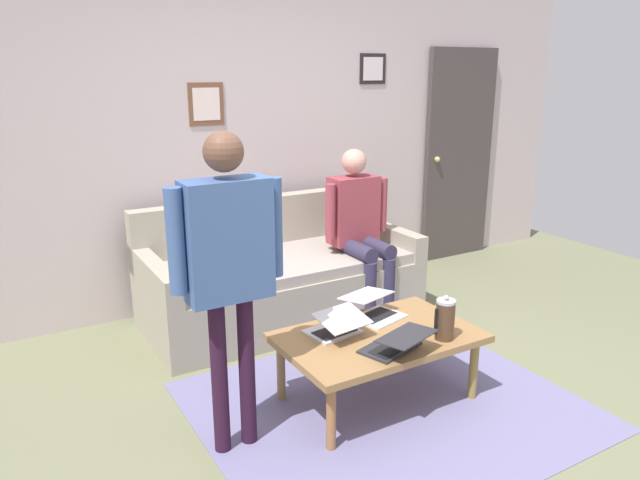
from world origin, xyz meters
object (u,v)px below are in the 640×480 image
person_standing (228,255)px  coffee_table (378,341)px  laptop_right (396,343)px  laptop_left (374,309)px  couch (280,279)px  person_seated (359,223)px  interior_door (459,156)px  french_press (445,319)px  laptop_center (336,327)px

person_standing → coffee_table: bearing=-179.9°
coffee_table → laptop_right: laptop_right is taller
coffee_table → person_standing: (0.88, 0.00, 0.65)m
laptop_left → person_standing: bearing=12.4°
couch → person_seated: (-0.57, 0.23, 0.43)m
interior_door → couch: size_ratio=1.00×
laptop_left → person_standing: size_ratio=0.24×
couch → person_standing: person_standing is taller
person_standing → laptop_right: bearing=166.0°
french_press → person_seated: 1.43m
interior_door → person_standing: bearing=30.5°
coffee_table → french_press: french_press is taller
person_seated → coffee_table: bearing=61.0°
couch → french_press: couch is taller
laptop_left → laptop_center: (0.33, 0.10, -0.00)m
laptop_center → french_press: 0.61m
coffee_table → person_standing: 1.10m
laptop_center → person_standing: bearing=10.3°
couch → person_standing: bearing=55.4°
laptop_right → french_press: french_press is taller
interior_door → person_standing: size_ratio=1.29×
laptop_left → french_press: french_press is taller
couch → french_press: (-0.22, 1.60, 0.22)m
interior_door → coffee_table: bearing=39.1°
interior_door → laptop_right: interior_door is taller
couch → laptop_center: (0.27, 1.25, 0.15)m
coffee_table → laptop_right: 0.23m
coffee_table → laptop_left: (-0.12, -0.22, 0.09)m
coffee_table → laptop_left: laptop_left is taller
interior_door → french_press: 2.97m
coffee_table → laptop_right: size_ratio=2.77×
coffee_table → person_standing: bearing=0.1°
coffee_table → laptop_center: size_ratio=3.24×
laptop_center → person_standing: (0.67, 0.12, 0.57)m
laptop_center → person_seated: (-0.84, -1.02, 0.27)m
laptop_center → french_press: french_press is taller
laptop_center → french_press: (-0.49, 0.35, 0.07)m
coffee_table → laptop_right: bearing=78.8°
interior_door → person_seated: bearing=23.8°
laptop_center → person_seated: person_seated is taller
interior_door → laptop_center: bearing=34.9°
laptop_center → interior_door: bearing=-145.1°
interior_door → coffee_table: size_ratio=1.84×
laptop_right → interior_door: bearing=-138.4°
laptop_center → laptop_right: (-0.17, 0.33, -0.00)m
laptop_center → french_press: bearing=144.3°
laptop_left → person_standing: person_standing is taller
person_standing → laptop_center: bearing=-169.7°
couch → laptop_left: 1.16m
interior_door → coffee_table: (2.31, 1.88, -0.66)m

